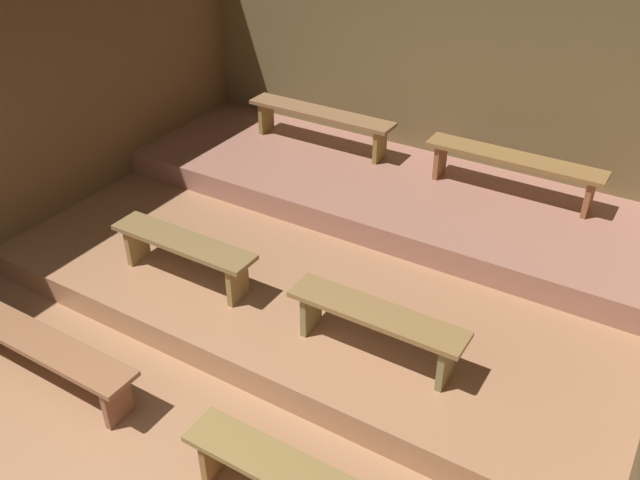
% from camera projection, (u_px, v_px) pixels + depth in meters
% --- Properties ---
extents(ground, '(6.26, 6.05, 0.08)m').
position_uv_depth(ground, '(297.00, 318.00, 5.82)').
color(ground, '#A2724D').
extents(wall_back, '(6.26, 0.06, 2.66)m').
position_uv_depth(wall_back, '(435.00, 74.00, 6.98)').
color(wall_back, brown).
rests_on(wall_back, ground).
extents(wall_left, '(0.06, 6.05, 2.66)m').
position_uv_depth(wall_left, '(44.00, 104.00, 6.29)').
color(wall_left, brown).
rests_on(wall_left, ground).
extents(platform_lower, '(5.46, 3.58, 0.24)m').
position_uv_depth(platform_lower, '(346.00, 256.00, 6.33)').
color(platform_lower, '#A87450').
rests_on(platform_lower, ground).
extents(platform_middle, '(5.46, 1.72, 0.24)m').
position_uv_depth(platform_middle, '(391.00, 193.00, 6.87)').
color(platform_middle, '#A36C5A').
rests_on(platform_middle, platform_lower).
extents(bench_floor_left, '(1.66, 0.30, 0.40)m').
position_uv_depth(bench_floor_left, '(44.00, 350.00, 4.96)').
color(bench_floor_left, '#915E3D').
rests_on(bench_floor_left, ground).
extents(bench_lower_left, '(1.34, 0.30, 0.40)m').
position_uv_depth(bench_lower_left, '(183.00, 249.00, 5.66)').
color(bench_lower_left, olive).
rests_on(bench_lower_left, platform_lower).
extents(bench_lower_right, '(1.34, 0.30, 0.40)m').
position_uv_depth(bench_lower_right, '(376.00, 321.00, 4.87)').
color(bench_lower_right, olive).
rests_on(bench_lower_right, platform_lower).
extents(bench_middle_left, '(1.70, 0.30, 0.40)m').
position_uv_depth(bench_middle_left, '(321.00, 118.00, 7.37)').
color(bench_middle_left, olive).
rests_on(bench_middle_left, platform_middle).
extents(bench_middle_right, '(1.70, 0.30, 0.40)m').
position_uv_depth(bench_middle_right, '(513.00, 164.00, 6.43)').
color(bench_middle_right, olive).
rests_on(bench_middle_right, platform_middle).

